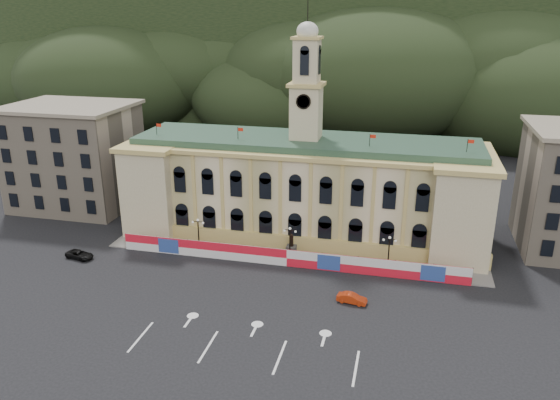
% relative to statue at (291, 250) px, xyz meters
% --- Properties ---
extents(ground, '(260.00, 260.00, 0.00)m').
position_rel_statue_xyz_m(ground, '(0.00, -18.00, -1.19)').
color(ground, black).
rests_on(ground, ground).
extents(lane_markings, '(26.00, 10.00, 0.02)m').
position_rel_statue_xyz_m(lane_markings, '(0.00, -23.00, -1.18)').
color(lane_markings, white).
rests_on(lane_markings, ground).
extents(hill_ridge, '(230.00, 80.00, 64.00)m').
position_rel_statue_xyz_m(hill_ridge, '(0.03, 103.99, 18.30)').
color(hill_ridge, black).
rests_on(hill_ridge, ground).
extents(city_hall, '(56.20, 17.60, 37.10)m').
position_rel_statue_xyz_m(city_hall, '(0.00, 9.63, 6.66)').
color(city_hall, beige).
rests_on(city_hall, ground).
extents(side_building_left, '(21.00, 17.00, 18.60)m').
position_rel_statue_xyz_m(side_building_left, '(-43.00, 12.93, 8.14)').
color(side_building_left, tan).
rests_on(side_building_left, ground).
extents(hoarding_fence, '(50.00, 0.44, 2.50)m').
position_rel_statue_xyz_m(hoarding_fence, '(0.06, -2.93, 0.06)').
color(hoarding_fence, red).
rests_on(hoarding_fence, ground).
extents(pavement, '(56.00, 5.50, 0.16)m').
position_rel_statue_xyz_m(pavement, '(0.00, -0.25, -1.11)').
color(pavement, slate).
rests_on(pavement, ground).
extents(statue, '(1.40, 1.40, 3.72)m').
position_rel_statue_xyz_m(statue, '(0.00, 0.00, 0.00)').
color(statue, '#595651').
rests_on(statue, ground).
extents(lamp_left, '(1.96, 0.44, 5.15)m').
position_rel_statue_xyz_m(lamp_left, '(-14.00, -1.00, 1.89)').
color(lamp_left, black).
rests_on(lamp_left, ground).
extents(lamp_center, '(1.96, 0.44, 5.15)m').
position_rel_statue_xyz_m(lamp_center, '(0.00, -1.00, 1.89)').
color(lamp_center, black).
rests_on(lamp_center, ground).
extents(lamp_right, '(1.96, 0.44, 5.15)m').
position_rel_statue_xyz_m(lamp_right, '(14.00, -1.00, 1.89)').
color(lamp_right, black).
rests_on(lamp_right, ground).
extents(red_sedan, '(2.37, 4.10, 1.23)m').
position_rel_statue_xyz_m(red_sedan, '(10.13, -11.09, -0.57)').
color(red_sedan, '#B32C0C').
rests_on(red_sedan, ground).
extents(black_suv, '(3.61, 5.01, 1.18)m').
position_rel_statue_xyz_m(black_suv, '(-30.00, -7.63, -0.60)').
color(black_suv, black).
rests_on(black_suv, ground).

